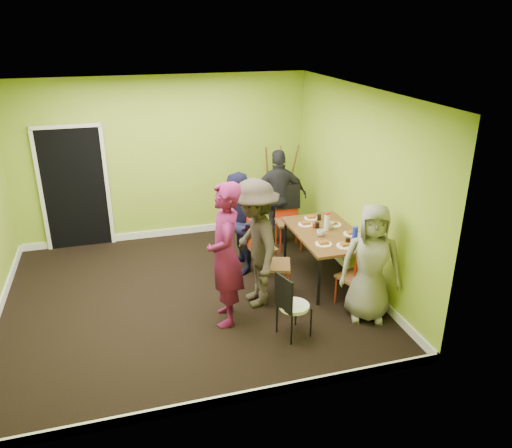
{
  "coord_description": "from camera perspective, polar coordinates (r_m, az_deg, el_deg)",
  "views": [
    {
      "loc": [
        -0.78,
        -6.14,
        3.62
      ],
      "look_at": [
        0.98,
        0.0,
        0.99
      ],
      "focal_mm": 35.0,
      "sensor_mm": 36.0,
      "label": 1
    }
  ],
  "objects": [
    {
      "name": "chair_front_end",
      "position": [
        6.75,
        11.59,
        -5.6
      ],
      "size": [
        0.47,
        0.47,
        0.9
      ],
      "rotation": [
        0.0,
        0.0,
        0.32
      ],
      "color": "red",
      "rests_on": "ground"
    },
    {
      "name": "plate_far_front",
      "position": [
        6.91,
        10.18,
        -2.48
      ],
      "size": [
        0.25,
        0.25,
        0.01
      ],
      "primitive_type": "cylinder",
      "color": "white",
      "rests_on": "dining_table"
    },
    {
      "name": "person_left_near",
      "position": [
        6.57,
        -0.11,
        -2.27
      ],
      "size": [
        0.67,
        1.15,
        1.76
      ],
      "primitive_type": "imported",
      "rotation": [
        0.0,
        0.0,
        -1.56
      ],
      "color": "#302820",
      "rests_on": "ground"
    },
    {
      "name": "plate_near_right",
      "position": [
        6.92,
        7.73,
        -2.28
      ],
      "size": [
        0.23,
        0.23,
        0.01
      ],
      "primitive_type": "cylinder",
      "color": "white",
      "rests_on": "dining_table"
    },
    {
      "name": "chair_bentwood",
      "position": [
        6.07,
        3.96,
        -8.98
      ],
      "size": [
        0.42,
        0.41,
        0.85
      ],
      "rotation": [
        0.0,
        0.0,
        -1.26
      ],
      "color": "black",
      "rests_on": "ground"
    },
    {
      "name": "dining_table",
      "position": [
        7.35,
        8.07,
        -1.3
      ],
      "size": [
        0.9,
        1.5,
        0.75
      ],
      "color": "black",
      "rests_on": "ground"
    },
    {
      "name": "person_standing",
      "position": [
        6.16,
        -3.53,
        -3.54
      ],
      "size": [
        0.55,
        0.74,
        1.87
      ],
      "primitive_type": "imported",
      "rotation": [
        0.0,
        0.0,
        -1.73
      ],
      "color": "#5E103C",
      "rests_on": "ground"
    },
    {
      "name": "blue_bottle",
      "position": [
        7.14,
        11.26,
        -0.99
      ],
      "size": [
        0.08,
        0.08,
        0.18
      ],
      "primitive_type": "cylinder",
      "color": "#1A29C3",
      "rests_on": "dining_table"
    },
    {
      "name": "plate_near_left",
      "position": [
        7.54,
        5.7,
        -0.05
      ],
      "size": [
        0.23,
        0.23,
        0.01
      ],
      "primitive_type": "cylinder",
      "color": "white",
      "rests_on": "dining_table"
    },
    {
      "name": "room_walls",
      "position": [
        6.76,
        -8.33,
        -0.77
      ],
      "size": [
        5.04,
        4.54,
        2.82
      ],
      "color": "#8BA82B",
      "rests_on": "ground"
    },
    {
      "name": "orange_bottle",
      "position": [
        7.42,
        6.59,
        -0.19
      ],
      "size": [
        0.03,
        0.03,
        0.08
      ],
      "primitive_type": "cylinder",
      "color": "red",
      "rests_on": "dining_table"
    },
    {
      "name": "person_front_end",
      "position": [
        6.45,
        13.0,
        -4.39
      ],
      "size": [
        0.89,
        0.74,
        1.56
      ],
      "primitive_type": "imported",
      "rotation": [
        0.0,
        0.0,
        -0.38
      ],
      "color": "gray",
      "rests_on": "ground"
    },
    {
      "name": "thermos",
      "position": [
        7.35,
        8.07,
        0.2
      ],
      "size": [
        0.08,
        0.08,
        0.24
      ],
      "primitive_type": "cylinder",
      "color": "white",
      "rests_on": "dining_table"
    },
    {
      "name": "person_back_end",
      "position": [
        8.49,
        2.65,
        3.08
      ],
      "size": [
        1.0,
        0.52,
        1.64
      ],
      "primitive_type": "imported",
      "rotation": [
        0.0,
        0.0,
        3.02
      ],
      "color": "black",
      "rests_on": "ground"
    },
    {
      "name": "plate_wall_front",
      "position": [
        7.3,
        10.88,
        -1.13
      ],
      "size": [
        0.24,
        0.24,
        0.01
      ],
      "primitive_type": "cylinder",
      "color": "white",
      "rests_on": "dining_table"
    },
    {
      "name": "person_left_far",
      "position": [
        7.48,
        -2.09,
        0.02
      ],
      "size": [
        0.62,
        0.78,
        1.56
      ],
      "primitive_type": "imported",
      "rotation": [
        0.0,
        0.0,
        -1.53
      ],
      "color": "#161433",
      "rests_on": "ground"
    },
    {
      "name": "glass_front",
      "position": [
        6.94,
        10.44,
        -1.98
      ],
      "size": [
        0.07,
        0.07,
        0.1
      ],
      "primitive_type": "cylinder",
      "color": "black",
      "rests_on": "dining_table"
    },
    {
      "name": "cup_a",
      "position": [
        7.17,
        7.41,
        -1.01
      ],
      "size": [
        0.12,
        0.12,
        0.09
      ],
      "primitive_type": "imported",
      "color": "white",
      "rests_on": "dining_table"
    },
    {
      "name": "chair_left_near",
      "position": [
        6.88,
        1.47,
        -3.95
      ],
      "size": [
        0.53,
        0.53,
        1.02
      ],
      "rotation": [
        0.0,
        0.0,
        -1.89
      ],
      "color": "red",
      "rests_on": "ground"
    },
    {
      "name": "ground",
      "position": [
        7.17,
        -7.65,
        -8.16
      ],
      "size": [
        5.0,
        5.0,
        0.0
      ],
      "primitive_type": "plane",
      "color": "black",
      "rests_on": "ground"
    },
    {
      "name": "glass_mid",
      "position": [
        7.44,
        7.02,
        -0.13
      ],
      "size": [
        0.07,
        0.07,
        0.09
      ],
      "primitive_type": "cylinder",
      "color": "black",
      "rests_on": "dining_table"
    },
    {
      "name": "plate_far_back",
      "position": [
        7.79,
        6.32,
        0.67
      ],
      "size": [
        0.22,
        0.22,
        0.01
      ],
      "primitive_type": "cylinder",
      "color": "white",
      "rests_on": "dining_table"
    },
    {
      "name": "chair_left_far",
      "position": [
        7.47,
        0.15,
        -2.23
      ],
      "size": [
        0.44,
        0.43,
        0.91
      ],
      "rotation": [
        0.0,
        0.0,
        -1.4
      ],
      "color": "red",
      "rests_on": "ground"
    },
    {
      "name": "cup_b",
      "position": [
        7.44,
        8.51,
        -0.15
      ],
      "size": [
        0.11,
        0.11,
        0.1
      ],
      "primitive_type": "imported",
      "color": "white",
      "rests_on": "dining_table"
    },
    {
      "name": "plate_wall_back",
      "position": [
        7.59,
        8.75,
        -0.05
      ],
      "size": [
        0.26,
        0.26,
        0.01
      ],
      "primitive_type": "cylinder",
      "color": "white",
      "rests_on": "dining_table"
    },
    {
      "name": "chair_back_end",
      "position": [
        8.43,
        3.57,
        2.42
      ],
      "size": [
        0.48,
        0.56,
        1.06
      ],
      "rotation": [
        0.0,
        0.0,
        3.03
      ],
      "color": "red",
      "rests_on": "ground"
    },
    {
      "name": "glass_back",
      "position": [
        7.73,
        7.22,
        0.77
      ],
      "size": [
        0.06,
        0.06,
        0.09
      ],
      "primitive_type": "cylinder",
      "color": "black",
      "rests_on": "dining_table"
    },
    {
      "name": "easel",
      "position": [
        9.08,
        2.75,
        4.16
      ],
      "size": [
        0.64,
        0.6,
        1.59
      ],
      "color": "brown",
      "rests_on": "ground"
    }
  ]
}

